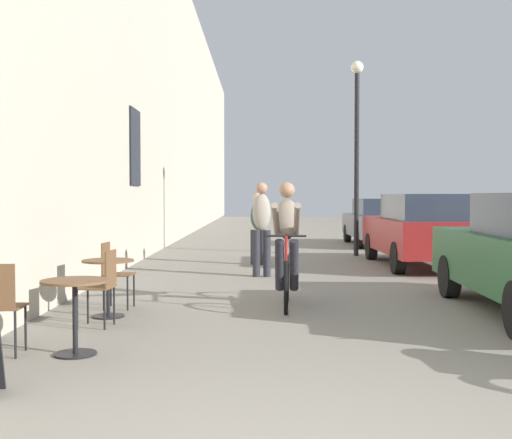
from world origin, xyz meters
The scene contains 12 objects.
building_facade_left centered at (-3.45, 14.00, 4.80)m, with size 0.54×68.00×9.61m.
cafe_table_near centered at (-2.17, 2.86, 0.52)m, with size 0.64×0.64×0.72m.
cafe_chair_near_toward_street centered at (-2.85, 2.78, 0.52)m, with size 0.40×0.40×0.89m.
cafe_table_mid centered at (-2.31, 4.79, 0.52)m, with size 0.64×0.64×0.72m.
cafe_chair_mid_toward_street centered at (-2.23, 4.18, 0.52)m, with size 0.42×0.42×0.89m.
cafe_chair_mid_toward_wall centered at (-2.38, 5.42, 0.52)m, with size 0.41×0.41×0.89m.
cyclist_on_bicycle centered at (-0.03, 5.69, 0.81)m, with size 0.52×1.76×1.74m.
pedestrian_near centered at (-0.37, 8.85, 1.00)m, with size 0.35×0.26×1.77m.
pedestrian_mid centered at (-0.44, 10.98, 0.89)m, with size 0.37×0.28×1.59m.
street_lamp centered at (2.04, 13.08, 3.11)m, with size 0.32×0.32×4.90m.
parked_car_second centered at (3.09, 10.60, 0.81)m, with size 1.88×4.39×1.56m.
parked_car_third centered at (3.24, 16.55, 0.75)m, with size 1.73×4.05×1.44m.
Camera 1 is at (-0.41, -3.25, 1.52)m, focal length 45.42 mm.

